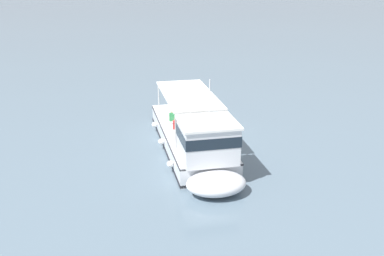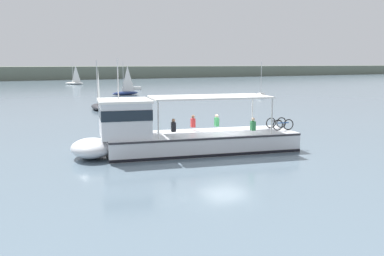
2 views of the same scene
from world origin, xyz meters
name	(u,v)px [view 1 (image 1 of 2)]	position (x,y,z in m)	size (l,w,h in m)	color
ground_plane	(193,139)	(0.00, 0.00, 0.00)	(400.00, 400.00, 0.00)	slate
ferry_main	(196,140)	(-2.66, 1.10, 1.02)	(13.07, 6.01, 5.32)	silver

